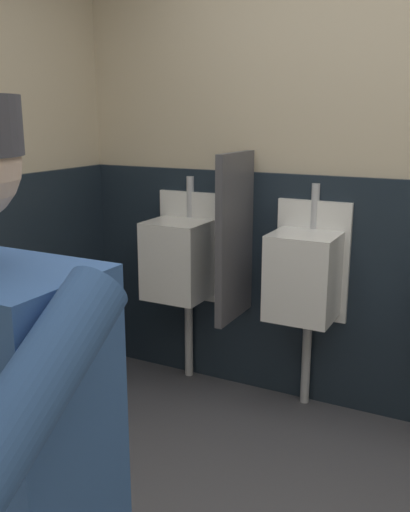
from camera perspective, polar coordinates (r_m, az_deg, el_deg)
The scene contains 6 objects.
wall_back at distance 3.05m, azimuth 17.99°, elevation 7.19°, with size 4.16×0.12×2.52m, color beige.
wainscot_band_back at distance 3.11m, azimuth 16.89°, elevation -4.36°, with size 3.56×0.03×1.28m, color #19232D.
urinal_left at distance 3.30m, azimuth -2.45°, elevation -0.20°, with size 0.40×0.34×1.24m.
urinal_middle at distance 3.01m, azimuth 10.04°, elevation -1.81°, with size 0.40×0.34×1.24m.
privacy_divider_panel at distance 3.03m, azimuth 3.01°, elevation 1.87°, with size 0.04×0.40×0.90m, color #4C4C51.
trash_bin at distance 3.21m, azimuth -13.20°, elevation -9.68°, with size 0.34×0.34×0.63m, color #38383D.
Camera 1 is at (0.50, -1.42, 1.59)m, focal length 39.81 mm.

